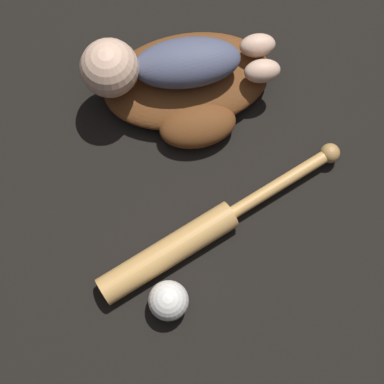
# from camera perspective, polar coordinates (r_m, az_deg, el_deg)

# --- Properties ---
(ground_plane) EXTENTS (6.00, 6.00, 0.00)m
(ground_plane) POSITION_cam_1_polar(r_m,az_deg,el_deg) (1.37, 0.61, 7.12)
(ground_plane) COLOR black
(baseball_glove) EXTENTS (0.36, 0.27, 0.07)m
(baseball_glove) POSITION_cam_1_polar(r_m,az_deg,el_deg) (1.36, -0.29, 9.24)
(baseball_glove) COLOR brown
(baseball_glove) RESTS_ON ground
(baby_figure) EXTENTS (0.40, 0.12, 0.12)m
(baby_figure) POSITION_cam_1_polar(r_m,az_deg,el_deg) (1.29, -2.69, 11.25)
(baby_figure) COLOR #4C516B
(baby_figure) RESTS_ON baseball_glove
(baseball_bat) EXTENTS (0.53, 0.25, 0.06)m
(baseball_bat) POSITION_cam_1_polar(r_m,az_deg,el_deg) (1.26, 0.12, -4.01)
(baseball_bat) COLOR tan
(baseball_bat) RESTS_ON ground
(baseball) EXTENTS (0.08, 0.08, 0.08)m
(baseball) POSITION_cam_1_polar(r_m,az_deg,el_deg) (1.23, -2.11, -9.63)
(baseball) COLOR white
(baseball) RESTS_ON ground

